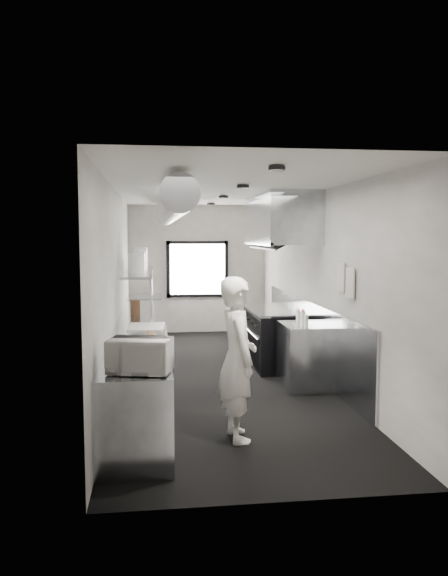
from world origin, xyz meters
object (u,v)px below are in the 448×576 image
object	(u,v)px
squeeze_bottle_b	(302,319)
squeeze_bottle_c	(303,318)
pass_shelf	(139,272)
deli_tub_a	(121,359)
line_cook	(237,358)
small_plate	(150,338)
prep_counter	(141,357)
squeeze_bottle_e	(298,315)
plate_stack_c	(140,260)
cutting_board	(146,327)
microwave	(140,355)
knife_block	(135,307)
plate_stack_d	(141,258)
plate_stack_b	(137,262)
plate_stack_a	(137,263)
deli_tub_b	(122,349)
range	(276,337)
exhaust_hood	(281,220)
squeeze_bottle_a	(306,321)
squeeze_bottle_d	(303,317)
far_work_table	(145,318)
bottle_station	(305,356)

from	to	relation	value
squeeze_bottle_b	squeeze_bottle_c	size ratio (longest dim) A/B	1.11
pass_shelf	deli_tub_a	bearing A→B (deg)	-91.38
line_cook	small_plate	distance (m)	1.35
prep_counter	squeeze_bottle_e	bearing A→B (deg)	1.95
small_plate	plate_stack_c	xyz separation A→B (m)	(-0.17, 2.86, 0.82)
cutting_board	microwave	bearing A→B (deg)	-90.55
plate_stack_c	knife_block	bearing A→B (deg)	-95.56
microwave	plate_stack_d	world-z (taller)	plate_stack_d
small_plate	squeeze_bottle_e	bearing A→B (deg)	27.91
plate_stack_b	plate_stack_a	bearing A→B (deg)	-88.67
cutting_board	knife_block	size ratio (longest dim) A/B	2.70
deli_tub_b	microwave	bearing A→B (deg)	-75.86
deli_tub_b	small_plate	distance (m)	0.87
range	plate_stack_c	bearing A→B (deg)	164.60
line_cook	squeeze_bottle_b	bearing A→B (deg)	-40.89
microwave	small_plate	size ratio (longest dim) A/B	3.08
prep_counter	deli_tub_a	distance (m)	2.38
exhaust_hood	cutting_board	world-z (taller)	exhaust_hood
pass_shelf	plate_stack_b	world-z (taller)	plate_stack_b
range	squeeze_bottle_a	distance (m)	1.77
squeeze_bottle_d	deli_tub_a	bearing A→B (deg)	-137.38
exhaust_hood	squeeze_bottle_b	size ratio (longest dim) A/B	11.39
cutting_board	squeeze_bottle_b	size ratio (longest dim) A/B	3.26
knife_block	plate_stack_b	distance (m)	0.73
microwave	plate_stack_c	distance (m)	4.54
prep_counter	plate_stack_c	bearing A→B (deg)	90.99
microwave	plate_stack_a	distance (m)	3.53
microwave	knife_block	world-z (taller)	microwave
plate_stack_b	plate_stack_c	bearing A→B (deg)	85.36
range	microwave	size ratio (longest dim) A/B	3.11
deli_tub_a	range	bearing A→B (deg)	56.62
prep_counter	plate_stack_b	world-z (taller)	plate_stack_b
line_cook	squeeze_bottle_a	size ratio (longest dim) A/B	10.13
pass_shelf	squeeze_bottle_e	distance (m)	2.76
far_work_table	knife_block	size ratio (longest dim) A/B	5.15
deli_tub_a	squeeze_bottle_b	bearing A→B (deg)	40.52
prep_counter	squeeze_bottle_b	world-z (taller)	squeeze_bottle_b
range	squeeze_bottle_a	xyz separation A→B (m)	(0.03, -1.69, 0.52)
knife_block	plate_stack_d	size ratio (longest dim) A/B	0.64
line_cook	squeeze_bottle_c	bearing A→B (deg)	-39.97
exhaust_hood	squeeze_bottle_c	world-z (taller)	exhaust_hood
line_cook	deli_tub_b	bearing A→B (deg)	74.42
line_cook	squeeze_bottle_d	world-z (taller)	line_cook
range	squeeze_bottle_c	distance (m)	1.48
prep_counter	squeeze_bottle_c	size ratio (longest dim) A/B	34.39
pass_shelf	plate_stack_a	size ratio (longest dim) A/B	9.86
line_cook	plate_stack_a	distance (m)	3.16
bottle_station	deli_tub_a	xyz separation A→B (m)	(-2.43, -2.12, 0.50)
exhaust_hood	line_cook	bearing A→B (deg)	-110.30
line_cook	deli_tub_b	xyz separation A→B (m)	(-1.20, 0.18, 0.10)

